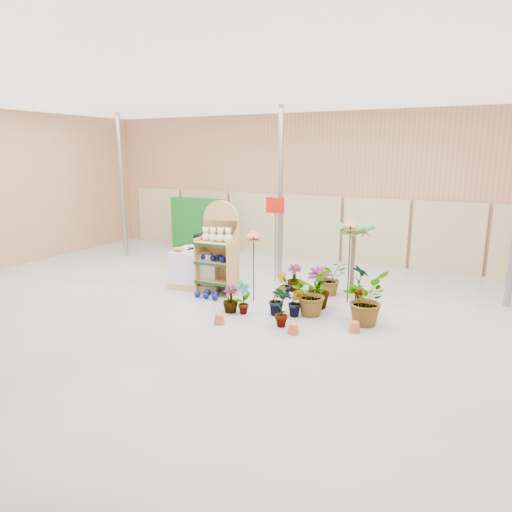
# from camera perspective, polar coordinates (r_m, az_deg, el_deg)

# --- Properties ---
(room) EXTENTS (15.20, 12.10, 4.70)m
(room) POSITION_cam_1_polar(r_m,az_deg,el_deg) (9.84, -3.14, 6.39)
(room) COLOR gray
(room) RESTS_ON ground
(display_shelf) EXTENTS (0.95, 0.63, 2.21)m
(display_shelf) POSITION_cam_1_polar(r_m,az_deg,el_deg) (10.91, -4.60, 0.62)
(display_shelf) COLOR #B1854D
(display_shelf) RESTS_ON ground
(teddy_bears) EXTENTS (0.82, 0.22, 0.35)m
(teddy_bears) POSITION_cam_1_polar(r_m,az_deg,el_deg) (10.74, -4.80, 2.52)
(teddy_bears) COLOR beige
(teddy_bears) RESTS_ON display_shelf
(gazing_balls_shelf) EXTENTS (0.81, 0.28, 0.15)m
(gazing_balls_shelf) POSITION_cam_1_polar(r_m,az_deg,el_deg) (10.84, -4.93, -0.24)
(gazing_balls_shelf) COLOR #070F63
(gazing_balls_shelf) RESTS_ON display_shelf
(gazing_balls_floor) EXTENTS (0.63, 0.39, 0.15)m
(gazing_balls_floor) POSITION_cam_1_polar(r_m,az_deg,el_deg) (10.72, -5.98, -4.82)
(gazing_balls_floor) COLOR #070F63
(gazing_balls_floor) RESTS_ON ground
(pallet_stack) EXTENTS (1.49, 1.32, 0.97)m
(pallet_stack) POSITION_cam_1_polar(r_m,az_deg,el_deg) (11.58, -7.08, -1.46)
(pallet_stack) COLOR tan
(pallet_stack) RESTS_ON ground
(charcoal_planters) EXTENTS (0.80, 0.50, 1.00)m
(charcoal_planters) POSITION_cam_1_polar(r_m,az_deg,el_deg) (13.30, -5.77, 0.58)
(charcoal_planters) COLOR black
(charcoal_planters) RESTS_ON ground
(trellis_stock) EXTENTS (2.00, 0.30, 1.80)m
(trellis_stock) POSITION_cam_1_polar(r_m,az_deg,el_deg) (15.63, -7.26, 3.89)
(trellis_stock) COLOR #125D19
(trellis_stock) RESTS_ON ground
(offer_sign) EXTENTS (0.50, 0.08, 2.20)m
(offer_sign) POSITION_cam_1_polar(r_m,az_deg,el_deg) (11.71, 2.43, 4.27)
(offer_sign) COLOR gray
(offer_sign) RESTS_ON ground
(bird_table_front) EXTENTS (0.34, 0.34, 1.66)m
(bird_table_front) POSITION_cam_1_polar(r_m,az_deg,el_deg) (10.07, -0.30, 2.66)
(bird_table_front) COLOR black
(bird_table_front) RESTS_ON ground
(bird_table_right) EXTENTS (0.34, 0.34, 1.91)m
(bird_table_right) POSITION_cam_1_polar(r_m,az_deg,el_deg) (10.15, 11.75, 3.84)
(bird_table_right) COLOR black
(bird_table_right) RESTS_ON ground
(bird_table_back) EXTENTS (0.34, 0.34, 1.82)m
(bird_table_back) POSITION_cam_1_polar(r_m,az_deg,el_deg) (14.56, -3.64, 6.44)
(bird_table_back) COLOR black
(bird_table_back) RESTS_ON ground
(palm) EXTENTS (0.70, 0.70, 1.83)m
(palm) POSITION_cam_1_polar(r_m,az_deg,el_deg) (10.91, 12.18, 3.34)
(palm) COLOR brown
(palm) RESTS_ON ground
(potted_plant_0) EXTENTS (0.36, 0.44, 0.73)m
(potted_plant_0) POSITION_cam_1_polar(r_m,az_deg,el_deg) (9.54, -1.63, -5.19)
(potted_plant_0) COLOR #4B8037
(potted_plant_0) RESTS_ON ground
(potted_plant_1) EXTENTS (0.45, 0.42, 0.67)m
(potted_plant_1) POSITION_cam_1_polar(r_m,az_deg,el_deg) (9.50, 2.71, -5.49)
(potted_plant_1) COLOR #4B8037
(potted_plant_1) RESTS_ON ground
(potted_plant_2) EXTENTS (0.81, 0.91, 0.95)m
(potted_plant_2) POSITION_cam_1_polar(r_m,az_deg,el_deg) (9.56, 6.87, -4.56)
(potted_plant_2) COLOR #4B8037
(potted_plant_2) RESTS_ON ground
(potted_plant_3) EXTENTS (0.68, 0.68, 0.90)m
(potted_plant_3) POSITION_cam_1_polar(r_m,az_deg,el_deg) (9.98, 7.74, -3.98)
(potted_plant_3) COLOR #4B8037
(potted_plant_3) RESTS_ON ground
(potted_plant_4) EXTENTS (0.52, 0.48, 0.82)m
(potted_plant_4) POSITION_cam_1_polar(r_m,az_deg,el_deg) (10.77, 12.86, -3.13)
(potted_plant_4) COLOR #4B8037
(potted_plant_4) RESTS_ON ground
(potted_plant_5) EXTENTS (0.38, 0.34, 0.58)m
(potted_plant_5) POSITION_cam_1_polar(r_m,az_deg,el_deg) (10.74, 3.52, -3.56)
(potted_plant_5) COLOR #4B8037
(potted_plant_5) RESTS_ON ground
(potted_plant_6) EXTENTS (0.97, 0.97, 0.82)m
(potted_plant_6) POSITION_cam_1_polar(r_m,az_deg,el_deg) (10.97, 9.28, -2.69)
(potted_plant_6) COLOR #4B8037
(potted_plant_6) RESTS_ON ground
(potted_plant_7) EXTENTS (0.36, 0.36, 0.59)m
(potted_plant_7) POSITION_cam_1_polar(r_m,az_deg,el_deg) (9.68, -3.20, -5.38)
(potted_plant_7) COLOR #4B8037
(potted_plant_7) RESTS_ON ground
(potted_plant_8) EXTENTS (0.46, 0.34, 0.82)m
(potted_plant_8) POSITION_cam_1_polar(r_m,az_deg,el_deg) (8.86, 3.30, -6.34)
(potted_plant_8) COLOR #4B8037
(potted_plant_8) RESTS_ON ground
(potted_plant_9) EXTENTS (0.39, 0.34, 0.62)m
(potted_plant_9) POSITION_cam_1_polar(r_m,az_deg,el_deg) (9.45, 5.04, -5.76)
(potted_plant_9) COLOR #4B8037
(potted_plant_9) RESTS_ON ground
(potted_plant_10) EXTENTS (0.84, 0.96, 1.04)m
(potted_plant_10) POSITION_cam_1_polar(r_m,az_deg,el_deg) (9.22, 13.45, -5.19)
(potted_plant_10) COLOR #4B8037
(potted_plant_10) RESTS_ON ground
(potted_plant_11) EXTENTS (0.46, 0.46, 0.66)m
(potted_plant_11) POSITION_cam_1_polar(r_m,az_deg,el_deg) (11.15, 4.82, -2.73)
(potted_plant_11) COLOR #4B8037
(potted_plant_11) RESTS_ON ground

